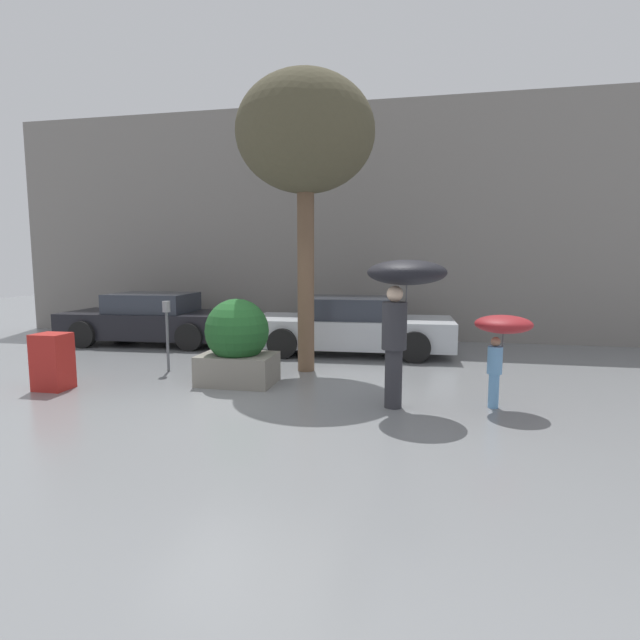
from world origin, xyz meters
The scene contains 10 objects.
ground_plane centered at (0.00, 0.00, 0.00)m, with size 40.00×40.00×0.00m, color slate.
building_facade centered at (0.00, 6.50, 3.00)m, with size 18.00×0.30×6.00m.
planter_box centered at (-0.58, 1.16, 0.69)m, with size 1.23×1.06×1.42m.
person_adult centered at (2.16, 0.31, 1.64)m, with size 1.07×1.07×2.06m.
person_child centered at (3.49, 0.57, 1.08)m, with size 0.77×0.77×1.30m.
parked_car_near centered at (0.89, 4.33, 0.58)m, with size 4.46×2.12×1.24m.
parked_car_far centered at (-4.11, 4.63, 0.58)m, with size 4.34×2.15×1.24m.
street_tree centered at (0.31, 2.36, 4.22)m, with size 2.47×2.47×5.33m.
parking_meter centered at (-2.16, 1.76, 0.94)m, with size 0.14×0.14×1.31m.
newspaper_box centered at (-3.32, 0.21, 0.45)m, with size 0.50×0.44×0.90m.
Camera 1 is at (2.41, -6.54, 2.05)m, focal length 28.00 mm.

